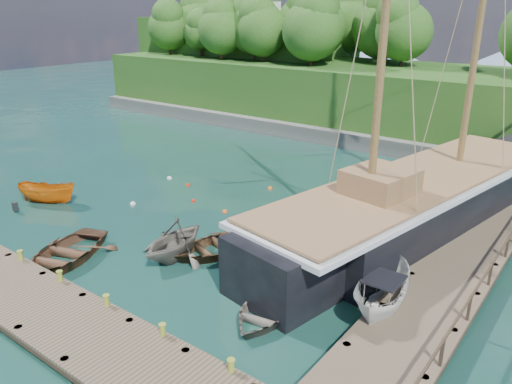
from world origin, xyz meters
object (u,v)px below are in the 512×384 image
at_px(rowboat_0, 65,261).
at_px(rowboat_4, 250,252).
at_px(rowboat_3, 265,316).
at_px(motorboat_orange, 49,202).
at_px(schooner, 416,207).
at_px(cabin_boat_white, 381,311).
at_px(rowboat_2, 217,252).
at_px(rowboat_1, 175,257).

relative_size(rowboat_0, rowboat_4, 1.28).
distance_m(rowboat_3, motorboat_orange, 17.50).
height_order(rowboat_0, schooner, schooner).
height_order(motorboat_orange, schooner, schooner).
xyz_separation_m(cabin_boat_white, schooner, (-1.84, 8.36, 1.23)).
distance_m(rowboat_3, schooner, 11.48).
height_order(rowboat_2, cabin_boat_white, cabin_boat_white).
distance_m(rowboat_1, rowboat_3, 6.40).
xyz_separation_m(rowboat_2, cabin_boat_white, (8.33, 0.06, 0.00)).
distance_m(rowboat_2, rowboat_3, 5.72).
distance_m(rowboat_0, rowboat_1, 5.05).
bearing_deg(rowboat_3, rowboat_0, -178.53).
xyz_separation_m(rowboat_0, rowboat_2, (5.08, 4.87, 0.00)).
relative_size(rowboat_4, schooner, 0.13).
xyz_separation_m(rowboat_2, rowboat_4, (1.23, 1.01, 0.00)).
bearing_deg(cabin_boat_white, rowboat_2, 169.05).
distance_m(rowboat_2, motorboat_orange, 12.52).
xyz_separation_m(rowboat_1, cabin_boat_white, (9.64, 1.57, 0.00)).
bearing_deg(rowboat_2, rowboat_1, -112.29).
distance_m(rowboat_2, schooner, 10.70).
bearing_deg(cabin_boat_white, rowboat_1, 177.92).
height_order(rowboat_1, rowboat_4, rowboat_1).
height_order(rowboat_1, cabin_boat_white, rowboat_1).
height_order(rowboat_4, motorboat_orange, motorboat_orange).
distance_m(motorboat_orange, cabin_boat_white, 20.84).
xyz_separation_m(rowboat_2, schooner, (6.49, 8.42, 1.23)).
distance_m(rowboat_0, cabin_boat_white, 14.29).
bearing_deg(motorboat_orange, rowboat_2, -110.57).
height_order(rowboat_1, rowboat_2, rowboat_1).
bearing_deg(schooner, rowboat_2, -116.99).
bearing_deg(rowboat_4, rowboat_0, -136.49).
height_order(rowboat_0, cabin_boat_white, cabin_boat_white).
distance_m(rowboat_0, motorboat_orange, 8.27).
relative_size(rowboat_4, motorboat_orange, 1.05).
distance_m(rowboat_3, cabin_boat_white, 4.50).
distance_m(rowboat_1, motorboat_orange, 11.16).
bearing_deg(rowboat_2, motorboat_orange, -156.17).
bearing_deg(schooner, rowboat_4, -114.73).
xyz_separation_m(motorboat_orange, schooner, (18.96, 9.56, 1.23)).
bearing_deg(rowboat_3, cabin_boat_white, 31.32).
distance_m(rowboat_0, schooner, 17.66).
xyz_separation_m(rowboat_3, rowboat_4, (-3.71, 3.90, 0.00)).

